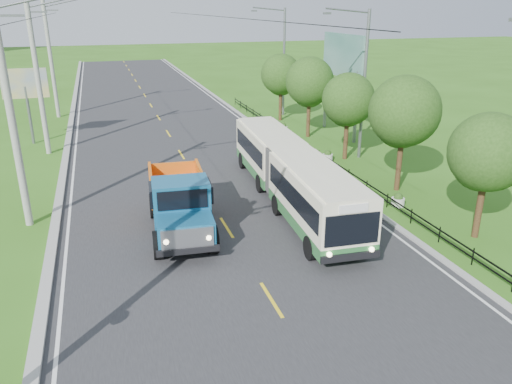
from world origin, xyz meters
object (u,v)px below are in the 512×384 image
pole_near (11,111)px  tree_second (487,156)px  billboard_left (25,88)px  tree_third (404,115)px  streetlight_mid (362,80)px  dump_truck (180,200)px  pole_mid (38,75)px  planter_near (398,200)px  billboard_right (342,62)px  tree_fifth (310,84)px  bus (290,171)px  tree_fourth (348,102)px  tree_back (281,76)px  planter_far (283,128)px  pole_far (51,57)px  planter_mid (328,156)px  streetlight_far (282,58)px

pole_near → tree_second: 19.44m
billboard_left → tree_third: bearing=-39.3°
streetlight_mid → dump_truck: size_ratio=1.40×
pole_near → pole_mid: 12.00m
planter_near → billboard_right: 15.34m
tree_fifth → bus: 13.79m
billboard_left → billboard_right: billboard_right is taller
tree_fourth → streetlight_mid: streetlight_mid is taller
pole_mid → pole_near: bearing=-90.0°
tree_second → streetlight_mid: (0.79, 11.86, 1.38)m
tree_second → tree_back: tree_back is taller
pole_near → tree_fifth: bearing=31.6°
tree_fifth → planter_far: (-1.26, 1.86, -3.57)m
pole_near → pole_mid: same height
pole_far → planter_mid: 25.85m
tree_third → bus: (-6.12, -0.16, -2.33)m
planter_far → billboard_right: size_ratio=0.09×
pole_near → billboard_left: bearing=94.7°
tree_fifth → tree_fourth: bearing=-90.0°
tree_fourth → tree_back: tree_back is taller
tree_fifth → pole_mid: bearing=177.3°
streetlight_mid → tree_third: bearing=-97.6°
tree_second → bus: tree_second is taller
tree_fifth → bus: (-6.12, -12.16, -2.20)m
tree_second → dump_truck: size_ratio=0.82×
pole_mid → planter_far: bearing=3.4°
billboard_left → planter_near: bearing=-44.8°
tree_third → tree_back: 18.00m
tree_fourth → billboard_left: bearing=153.0°
pole_far → billboard_left: bearing=-97.8°
planter_far → streetlight_far: bearing=71.2°
pole_mid → tree_back: 18.89m
pole_far → tree_fifth: pole_far is taller
tree_fifth → bus: size_ratio=0.40×
tree_third → tree_fourth: bearing=90.0°
tree_back → billboard_right: 6.82m
pole_mid → planter_mid: pole_mid is taller
tree_fifth → billboard_right: bearing=-3.3°
streetlight_far → pole_mid: bearing=-159.7°
tree_back → planter_near: tree_back is taller
pole_near → billboard_right: bearing=28.1°
pole_far → billboard_left: size_ratio=1.92×
tree_back → planter_far: bearing=-106.9°
tree_back → planter_far: tree_back is taller
planter_far → billboard_left: billboard_left is taller
tree_fourth → billboard_right: bearing=67.4°
planter_mid → planter_far: bearing=90.0°
tree_fourth → tree_back: (0.00, 12.00, 0.07)m
planter_far → tree_fourth: bearing=-80.9°
billboard_left → pole_near: bearing=-85.3°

